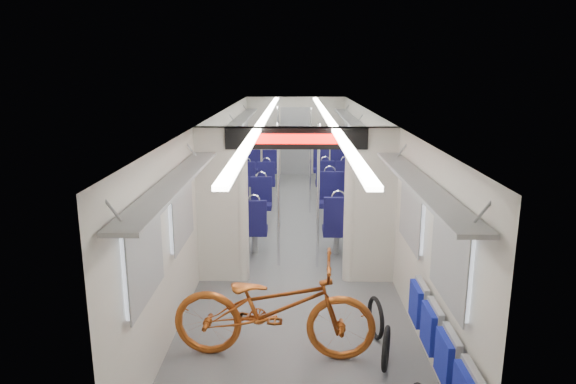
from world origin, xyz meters
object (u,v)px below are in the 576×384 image
at_px(bicycle, 274,307).
at_px(stanchion_near_right, 318,197).
at_px(seat_bay_far_right, 332,171).
at_px(bike_hoop_b, 386,351).
at_px(seat_bay_near_left, 246,210).
at_px(seat_bay_near_right, 346,207).
at_px(stanchion_far_right, 310,161).
at_px(stanchion_far_left, 278,159).
at_px(stanchion_near_left, 278,196).
at_px(flip_bench, 439,342).
at_px(bike_hoop_c, 376,320).
at_px(seat_bay_far_left, 259,172).

xyz_separation_m(bicycle, stanchion_near_right, (0.59, 2.63, 0.57)).
height_order(seat_bay_far_right, stanchion_near_right, stanchion_near_right).
bearing_deg(bike_hoop_b, seat_bay_near_left, 113.45).
bearing_deg(bike_hoop_b, seat_bay_far_right, 90.06).
relative_size(seat_bay_near_right, stanchion_near_right, 0.98).
relative_size(seat_bay_far_right, stanchion_near_right, 0.89).
height_order(seat_bay_near_left, seat_bay_near_right, seat_bay_near_right).
bearing_deg(bike_hoop_b, stanchion_far_right, 95.93).
bearing_deg(seat_bay_far_right, stanchion_far_left, -128.33).
height_order(bike_hoop_b, stanchion_near_left, stanchion_near_left).
height_order(seat_bay_far_right, stanchion_far_left, stanchion_far_left).
bearing_deg(stanchion_near_left, stanchion_near_right, -5.50).
height_order(bicycle, stanchion_near_left, stanchion_near_left).
height_order(stanchion_near_left, stanchion_near_right, same).
bearing_deg(flip_bench, bike_hoop_b, 132.16).
bearing_deg(seat_bay_near_left, seat_bay_near_right, 3.07).
bearing_deg(bike_hoop_c, stanchion_near_right, 104.96).
distance_m(flip_bench, stanchion_near_left, 3.82).
distance_m(seat_bay_far_right, stanchion_near_left, 5.31).
xyz_separation_m(seat_bay_near_left, stanchion_near_right, (1.28, -1.44, 0.62)).
bearing_deg(bicycle, stanchion_near_left, 4.29).
relative_size(bike_hoop_b, seat_bay_far_left, 0.25).
bearing_deg(seat_bay_far_left, seat_bay_near_left, -90.00).
bearing_deg(seat_bay_far_left, bike_hoop_b, -76.83).
xyz_separation_m(flip_bench, seat_bay_far_left, (-2.29, 8.48, -0.06)).
bearing_deg(seat_bay_near_right, seat_bay_far_right, 90.00).
distance_m(bike_hoop_b, stanchion_near_right, 3.10).
distance_m(bike_hoop_c, seat_bay_far_right, 7.43).
bearing_deg(seat_bay_far_right, seat_bay_near_right, -90.00).
relative_size(seat_bay_far_left, stanchion_near_right, 0.84).
bearing_deg(seat_bay_near_right, bicycle, -105.76).
bearing_deg(stanchion_near_right, seat_bay_near_right, 68.95).
height_order(bike_hoop_b, seat_bay_far_right, seat_bay_far_right).
bearing_deg(seat_bay_near_right, seat_bay_near_left, -176.93).
height_order(seat_bay_far_left, stanchion_far_right, stanchion_far_right).
relative_size(bike_hoop_b, stanchion_near_right, 0.21).
bearing_deg(bike_hoop_c, seat_bay_far_left, 104.27).
bearing_deg(bicycle, flip_bench, -110.43).
xyz_separation_m(bicycle, bike_hoop_b, (1.19, -0.26, -0.36)).
xyz_separation_m(flip_bench, seat_bay_far_right, (-0.42, 8.54, -0.04)).
bearing_deg(stanchion_far_left, seat_bay_far_left, 108.39).
bearing_deg(stanchion_near_left, bicycle, -89.29).
relative_size(bike_hoop_b, bike_hoop_c, 0.97).
xyz_separation_m(bike_hoop_c, seat_bay_far_right, (-0.00, 7.42, 0.31)).
bearing_deg(seat_bay_near_right, stanchion_near_left, -129.31).
bearing_deg(stanchion_far_left, stanchion_near_left, -88.02).
bearing_deg(seat_bay_near_left, seat_bay_far_right, 63.54).
bearing_deg(seat_bay_near_left, seat_bay_far_left, 90.00).
xyz_separation_m(seat_bay_near_left, stanchion_far_right, (1.25, 1.76, 0.62)).
distance_m(bike_hoop_c, stanchion_far_left, 5.96).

